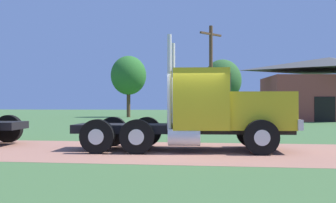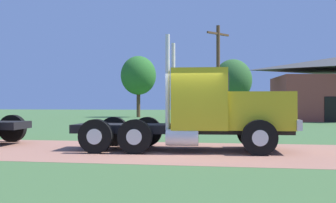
{
  "view_description": "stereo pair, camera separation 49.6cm",
  "coord_description": "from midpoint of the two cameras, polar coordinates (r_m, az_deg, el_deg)",
  "views": [
    {
      "loc": [
        1.29,
        -13.49,
        1.54
      ],
      "look_at": [
        -0.76,
        1.11,
        1.64
      ],
      "focal_mm": 44.39,
      "sensor_mm": 36.0,
      "label": 1
    },
    {
      "loc": [
        1.78,
        -13.41,
        1.54
      ],
      "look_at": [
        -0.76,
        1.11,
        1.64
      ],
      "focal_mm": 44.39,
      "sensor_mm": 36.0,
      "label": 2
    }
  ],
  "objects": [
    {
      "name": "tree_left",
      "position": [
        49.69,
        -5.73,
        3.57
      ],
      "size": [
        4.21,
        4.21,
        7.3
      ],
      "color": "#513823",
      "rests_on": "ground_plane"
    },
    {
      "name": "truck_foreground_white",
      "position": [
        13.89,
        4.77,
        -1.4
      ],
      "size": [
        7.43,
        3.12,
        3.74
      ],
      "color": "black",
      "rests_on": "ground_plane"
    },
    {
      "name": "shed_building",
      "position": [
        42.45,
        20.97,
        1.5
      ],
      "size": [
        13.11,
        9.2,
        6.04
      ],
      "color": "#964237",
      "rests_on": "ground_plane"
    },
    {
      "name": "dirt_track",
      "position": [
        13.62,
        1.47,
        -6.86
      ],
      "size": [
        120.0,
        6.21,
        0.01
      ],
      "primitive_type": "cube",
      "color": "#A26C57",
      "rests_on": "ground_plane"
    },
    {
      "name": "ground_plane",
      "position": [
        13.62,
        1.47,
        -6.88
      ],
      "size": [
        200.0,
        200.0,
        0.0
      ],
      "primitive_type": "plane",
      "color": "#416737"
    },
    {
      "name": "utility_pole_near",
      "position": [
        30.04,
        5.44,
        4.02
      ],
      "size": [
        1.5,
        1.79,
        7.19
      ],
      "color": "brown",
      "rests_on": "ground_plane"
    },
    {
      "name": "tree_mid",
      "position": [
        54.45,
        7.23,
        2.9
      ],
      "size": [
        4.93,
        4.93,
        7.37
      ],
      "color": "#513823",
      "rests_on": "ground_plane"
    }
  ]
}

